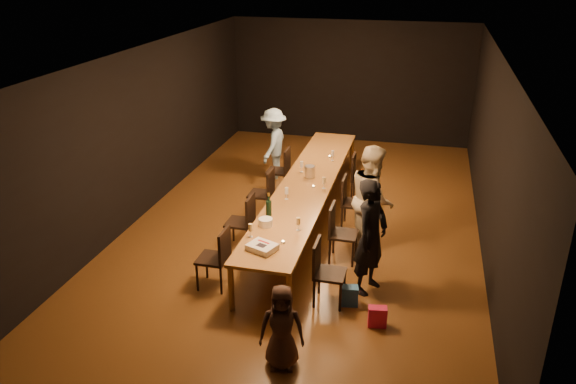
% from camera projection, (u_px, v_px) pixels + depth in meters
% --- Properties ---
extents(ground, '(10.00, 10.00, 0.00)m').
position_uv_depth(ground, '(306.00, 221.00, 10.15)').
color(ground, '#4F3113').
rests_on(ground, ground).
extents(room_shell, '(6.04, 10.04, 3.02)m').
position_uv_depth(room_shell, '(308.00, 109.00, 9.33)').
color(room_shell, black).
rests_on(room_shell, ground).
extents(table, '(0.90, 6.00, 0.75)m').
position_uv_depth(table, '(307.00, 186.00, 9.87)').
color(table, '#97612C').
rests_on(table, ground).
extents(chair_right_0, '(0.42, 0.42, 0.93)m').
position_uv_depth(chair_right_0, '(330.00, 273.00, 7.64)').
color(chair_right_0, black).
rests_on(chair_right_0, ground).
extents(chair_right_1, '(0.42, 0.42, 0.93)m').
position_uv_depth(chair_right_1, '(344.00, 234.00, 8.71)').
color(chair_right_1, black).
rests_on(chair_right_1, ground).
extents(chair_right_2, '(0.42, 0.42, 0.93)m').
position_uv_depth(chair_right_2, '(354.00, 203.00, 9.78)').
color(chair_right_2, black).
rests_on(chair_right_2, ground).
extents(chair_right_3, '(0.42, 0.42, 0.93)m').
position_uv_depth(chair_right_3, '(363.00, 178.00, 10.84)').
color(chair_right_3, black).
rests_on(chair_right_3, ground).
extents(chair_left_0, '(0.42, 0.42, 0.93)m').
position_uv_depth(chair_left_0, '(213.00, 258.00, 8.02)').
color(chair_left_0, black).
rests_on(chair_left_0, ground).
extents(chair_left_1, '(0.42, 0.42, 0.93)m').
position_uv_depth(chair_left_1, '(240.00, 222.00, 9.09)').
color(chair_left_1, black).
rests_on(chair_left_1, ground).
extents(chair_left_2, '(0.42, 0.42, 0.93)m').
position_uv_depth(chair_left_2, '(261.00, 193.00, 10.16)').
color(chair_left_2, black).
rests_on(chair_left_2, ground).
extents(chair_left_3, '(0.42, 0.42, 0.93)m').
position_uv_depth(chair_left_3, '(278.00, 170.00, 11.23)').
color(chair_left_3, black).
rests_on(chair_left_3, ground).
extents(woman_birthday, '(0.62, 0.73, 1.70)m').
position_uv_depth(woman_birthday, '(371.00, 237.00, 7.79)').
color(woman_birthday, black).
rests_on(woman_birthday, ground).
extents(woman_tan, '(0.86, 0.99, 1.76)m').
position_uv_depth(woman_tan, '(372.00, 198.00, 8.94)').
color(woman_tan, beige).
rests_on(woman_tan, ground).
extents(man_blue, '(0.61, 1.00, 1.51)m').
position_uv_depth(man_blue, '(274.00, 144.00, 11.85)').
color(man_blue, '#92BDE2').
rests_on(man_blue, ground).
extents(child, '(0.58, 0.45, 1.07)m').
position_uv_depth(child, '(282.00, 327.00, 6.42)').
color(child, '#3E2A22').
rests_on(child, ground).
extents(gift_bag_red, '(0.26, 0.17, 0.28)m').
position_uv_depth(gift_bag_red, '(377.00, 317.00, 7.26)').
color(gift_bag_red, '#E42258').
rests_on(gift_bag_red, ground).
extents(gift_bag_blue, '(0.25, 0.19, 0.28)m').
position_uv_depth(gift_bag_blue, '(350.00, 296.00, 7.70)').
color(gift_bag_blue, '#23599A').
rests_on(gift_bag_blue, ground).
extents(birthday_cake, '(0.45, 0.41, 0.09)m').
position_uv_depth(birthday_cake, '(262.00, 247.00, 7.63)').
color(birthday_cake, white).
rests_on(birthday_cake, table).
extents(plate_stack, '(0.21, 0.21, 0.12)m').
position_uv_depth(plate_stack, '(266.00, 222.00, 8.30)').
color(plate_stack, white).
rests_on(plate_stack, table).
extents(champagne_bottle, '(0.10, 0.10, 0.37)m').
position_uv_depth(champagne_bottle, '(269.00, 204.00, 8.58)').
color(champagne_bottle, black).
rests_on(champagne_bottle, table).
extents(ice_bucket, '(0.24, 0.24, 0.21)m').
position_uv_depth(ice_bucket, '(310.00, 171.00, 10.09)').
color(ice_bucket, silver).
rests_on(ice_bucket, table).
extents(wineglass_0, '(0.06, 0.06, 0.21)m').
position_uv_depth(wineglass_0, '(251.00, 230.00, 7.95)').
color(wineglass_0, beige).
rests_on(wineglass_0, table).
extents(wineglass_1, '(0.06, 0.06, 0.21)m').
position_uv_depth(wineglass_1, '(298.00, 224.00, 8.14)').
color(wineglass_1, beige).
rests_on(wineglass_1, table).
extents(wineglass_2, '(0.06, 0.06, 0.21)m').
position_uv_depth(wineglass_2, '(287.00, 193.00, 9.17)').
color(wineglass_2, silver).
rests_on(wineglass_2, table).
extents(wineglass_3, '(0.06, 0.06, 0.21)m').
position_uv_depth(wineglass_3, '(324.00, 183.00, 9.59)').
color(wineglass_3, beige).
rests_on(wineglass_3, table).
extents(wineglass_4, '(0.06, 0.06, 0.21)m').
position_uv_depth(wineglass_4, '(302.00, 167.00, 10.32)').
color(wineglass_4, silver).
rests_on(wineglass_4, table).
extents(wineglass_5, '(0.06, 0.06, 0.21)m').
position_uv_depth(wineglass_5, '(333.00, 156.00, 10.87)').
color(wineglass_5, silver).
rests_on(wineglass_5, table).
extents(tealight_near, '(0.05, 0.05, 0.03)m').
position_uv_depth(tealight_near, '(283.00, 242.00, 7.82)').
color(tealight_near, '#B2B7B2').
rests_on(tealight_near, table).
extents(tealight_mid, '(0.05, 0.05, 0.03)m').
position_uv_depth(tealight_mid, '(313.00, 187.00, 9.67)').
color(tealight_mid, '#B2B7B2').
rests_on(tealight_mid, table).
extents(tealight_far, '(0.05, 0.05, 0.03)m').
position_uv_depth(tealight_far, '(330.00, 157.00, 11.08)').
color(tealight_far, '#B2B7B2').
rests_on(tealight_far, table).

